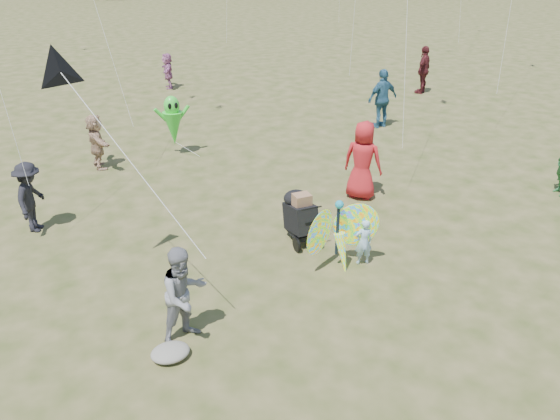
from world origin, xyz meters
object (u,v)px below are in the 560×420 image
at_px(crowd_h, 424,70).
at_px(jogging_stroller, 300,214).
at_px(adult_man, 184,295).
at_px(crowd_c, 382,99).
at_px(crowd_a, 363,160).
at_px(crowd_b, 31,197).
at_px(child_girl, 364,242).
at_px(crowd_j, 168,71).
at_px(butterfly_kite, 340,236).
at_px(crowd_d, 96,142).
at_px(alien_kite, 173,123).

xyz_separation_m(crowd_h, jogging_stroller, (-9.57, -9.09, -0.32)).
xyz_separation_m(adult_man, crowd_c, (8.56, 8.06, 0.15)).
height_order(crowd_a, crowd_b, crowd_a).
xyz_separation_m(child_girl, jogging_stroller, (-0.75, 1.30, 0.14)).
relative_size(crowd_h, jogging_stroller, 1.71).
distance_m(crowd_j, butterfly_kite, 15.08).
bearing_deg(crowd_b, adult_man, -135.05).
xyz_separation_m(crowd_c, crowd_j, (-5.36, 7.94, -0.24)).
bearing_deg(crowd_h, crowd_d, -20.15).
height_order(child_girl, crowd_c, crowd_c).
height_order(crowd_j, alien_kite, alien_kite).
height_order(child_girl, crowd_j, crowd_j).
height_order(child_girl, butterfly_kite, butterfly_kite).
relative_size(child_girl, crowd_b, 0.62).
xyz_separation_m(crowd_a, crowd_d, (-5.64, 4.40, -0.20)).
relative_size(crowd_h, crowd_j, 1.30).
xyz_separation_m(crowd_a, jogging_stroller, (-2.25, -1.37, -0.34)).
relative_size(butterfly_kite, alien_kite, 1.00).
bearing_deg(crowd_a, adult_man, 81.65).
xyz_separation_m(child_girl, crowd_c, (4.90, 7.20, 0.48)).
bearing_deg(alien_kite, adult_man, -101.61).
xyz_separation_m(butterfly_kite, alien_kite, (-1.50, 7.17, 0.30)).
bearing_deg(jogging_stroller, crowd_j, 88.51).
height_order(adult_man, crowd_h, crowd_h).
bearing_deg(jogging_stroller, child_girl, -60.24).
bearing_deg(crowd_d, adult_man, 177.78).
relative_size(crowd_b, crowd_j, 1.08).
height_order(crowd_d, crowd_h, crowd_h).
bearing_deg(adult_man, child_girl, -7.33).
bearing_deg(crowd_j, crowd_a, 18.18).
relative_size(jogging_stroller, butterfly_kite, 0.63).
bearing_deg(alien_kite, butterfly_kite, -78.17).
height_order(crowd_a, crowd_j, crowd_a).
xyz_separation_m(adult_man, crowd_b, (-2.13, 4.75, -0.04)).
relative_size(child_girl, crowd_a, 0.50).
bearing_deg(crowd_j, crowd_h, 72.10).
relative_size(crowd_a, crowd_d, 1.26).
distance_m(adult_man, crowd_h, 16.80).
relative_size(crowd_h, butterfly_kite, 1.07).
relative_size(crowd_c, jogging_stroller, 1.76).
bearing_deg(crowd_c, butterfly_kite, 45.53).
relative_size(crowd_c, crowd_d, 1.28).
height_order(crowd_b, jogging_stroller, crowd_b).
bearing_deg(crowd_c, crowd_j, -63.35).
relative_size(child_girl, butterfly_kite, 0.55).
height_order(adult_man, crowd_j, adult_man).
height_order(crowd_c, butterfly_kite, crowd_c).
xyz_separation_m(crowd_b, crowd_j, (5.33, 11.25, -0.06)).
height_order(crowd_c, crowd_h, crowd_c).
height_order(crowd_j, butterfly_kite, butterfly_kite).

